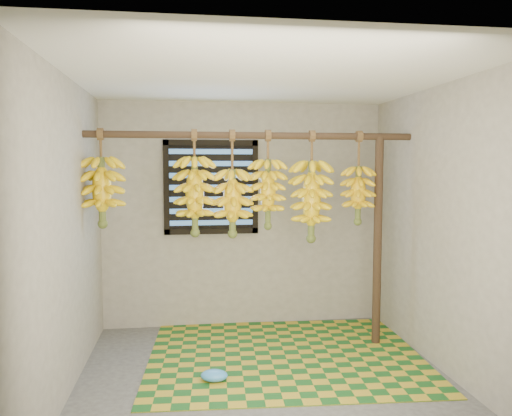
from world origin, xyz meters
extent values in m
cube|color=#444444|center=(0.00, 0.00, -0.01)|extent=(3.00, 3.00, 0.01)
cube|color=silver|center=(0.00, 0.00, 2.40)|extent=(3.00, 3.00, 0.01)
cube|color=gray|center=(0.00, 1.50, 1.20)|extent=(3.00, 0.01, 2.40)
cube|color=gray|center=(-1.50, 0.00, 1.20)|extent=(0.01, 3.00, 2.40)
cube|color=gray|center=(1.50, 0.00, 1.20)|extent=(0.01, 3.00, 2.40)
cube|color=black|center=(-0.35, 1.48, 1.50)|extent=(1.00, 0.04, 1.00)
cylinder|color=#3B271B|center=(0.00, 0.70, 2.00)|extent=(3.00, 0.06, 0.06)
cylinder|color=#3B271B|center=(1.20, 0.70, 1.00)|extent=(0.08, 0.08, 2.00)
cube|color=#174F1B|center=(0.26, 0.50, 0.01)|extent=(2.55, 2.09, 0.01)
ellipsoid|color=#3C8DE1|center=(-0.41, 0.03, 0.06)|extent=(0.24, 0.20, 0.09)
cylinder|color=brown|center=(-1.35, 0.70, 1.90)|extent=(0.02, 0.02, 0.26)
cylinder|color=#4C5923|center=(-1.35, 0.70, 1.52)|extent=(0.06, 0.06, 0.57)
cylinder|color=brown|center=(-0.54, 0.70, 1.90)|extent=(0.02, 0.02, 0.25)
cylinder|color=#4C5923|center=(-0.54, 0.70, 1.47)|extent=(0.06, 0.06, 0.67)
cylinder|color=brown|center=(-0.20, 0.70, 1.85)|extent=(0.02, 0.02, 0.37)
cylinder|color=#4C5923|center=(-0.20, 0.70, 1.41)|extent=(0.06, 0.06, 0.57)
cylinder|color=brown|center=(0.13, 0.70, 1.89)|extent=(0.02, 0.02, 0.27)
cylinder|color=#4C5923|center=(0.13, 0.70, 1.49)|extent=(0.05, 0.05, 0.60)
cylinder|color=brown|center=(0.54, 0.70, 1.88)|extent=(0.02, 0.02, 0.29)
cylinder|color=#4C5923|center=(0.54, 0.70, 1.42)|extent=(0.06, 0.06, 0.70)
cylinder|color=brown|center=(1.00, 0.70, 1.86)|extent=(0.02, 0.02, 0.34)
cylinder|color=#4C5923|center=(1.00, 0.70, 1.47)|extent=(0.05, 0.05, 0.51)
camera|label=1|loc=(-0.61, -3.83, 1.71)|focal=35.00mm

